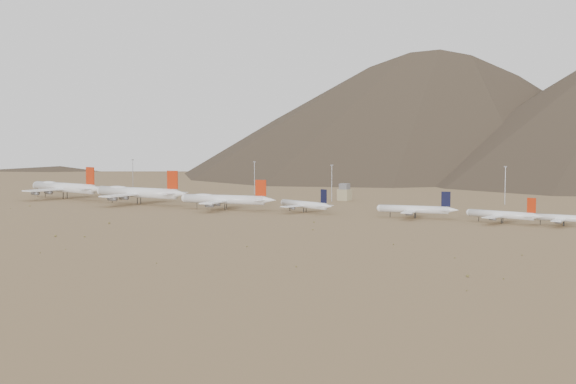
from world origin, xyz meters
The scene contains 15 objects.
ground centered at (0.00, 0.00, 0.00)m, with size 3000.00×3000.00×0.00m, color #9C7C50.
mountain_ridge centered at (0.00, 900.00, 150.00)m, with size 4400.00×1000.00×300.00m.
widebody_west centered at (-152.36, 30.22, 8.18)m, with size 79.57×61.84×23.72m.
widebody_centre centered at (-75.32, 22.53, 7.99)m, with size 78.04×59.61×23.18m.
widebody_east centered at (-3.01, 20.61, 6.57)m, with size 63.46×49.69×19.05m.
narrowbody_a centered at (48.72, 31.29, 4.79)m, with size 43.14×32.11×14.75m.
narrowbody_b centered at (117.70, 35.23, 4.97)m, with size 45.98×33.62×15.31m.
narrowbody_c centered at (166.91, 34.09, 4.64)m, with size 43.10×31.34×14.29m.
narrowbody_d centered at (197.42, 38.32, 4.09)m, with size 38.23×27.31×12.61m.
control_tower centered at (30.00, 120.00, 5.32)m, with size 8.00×8.00×12.00m.
mast_far_west centered at (-170.97, 124.38, 14.20)m, with size 2.00×0.60×25.70m.
mast_west centered at (-56.25, 135.55, 14.20)m, with size 2.00×0.60×25.70m.
mast_centre centered at (25.74, 108.70, 14.20)m, with size 2.00×0.60×25.70m.
mast_east centered at (136.25, 146.15, 14.20)m, with size 2.00×0.60×25.70m.
desert_scrub centered at (18.71, -96.13, 0.35)m, with size 433.73×174.63×0.96m.
Camera 1 is at (285.47, -383.85, 47.39)m, focal length 50.00 mm.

